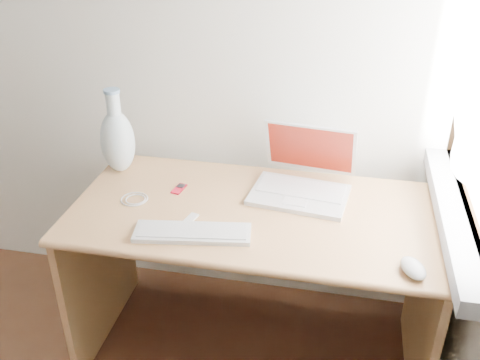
% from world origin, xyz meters
% --- Properties ---
extents(back_wall, '(3.50, 0.04, 2.60)m').
position_xyz_m(back_wall, '(0.00, 1.75, 1.30)').
color(back_wall, white).
rests_on(back_wall, floor).
extents(desk, '(1.34, 0.67, 0.71)m').
position_xyz_m(desk, '(1.01, 1.40, 0.51)').
color(desk, tan).
rests_on(desk, floor).
extents(laptop, '(0.39, 0.34, 0.25)m').
position_xyz_m(laptop, '(1.16, 1.49, 0.76)').
color(laptop, white).
rests_on(laptop, desk).
extents(external_keyboard, '(0.41, 0.18, 0.02)m').
position_xyz_m(external_keyboard, '(0.83, 1.12, 0.72)').
color(external_keyboard, white).
rests_on(external_keyboard, desk).
extents(mouse, '(0.10, 0.13, 0.04)m').
position_xyz_m(mouse, '(1.55, 1.06, 0.73)').
color(mouse, white).
rests_on(mouse, desk).
extents(ipod, '(0.05, 0.08, 0.01)m').
position_xyz_m(ipod, '(0.70, 1.41, 0.71)').
color(ipod, '#A60B21').
rests_on(ipod, desk).
extents(cable_coil, '(0.14, 0.14, 0.01)m').
position_xyz_m(cable_coil, '(0.55, 1.30, 0.71)').
color(cable_coil, white).
rests_on(cable_coil, desk).
extents(remote, '(0.05, 0.09, 0.01)m').
position_xyz_m(remote, '(0.80, 1.20, 0.71)').
color(remote, white).
rests_on(remote, desk).
extents(vase, '(0.14, 0.14, 0.35)m').
position_xyz_m(vase, '(0.41, 1.51, 0.85)').
color(vase, white).
rests_on(vase, desk).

